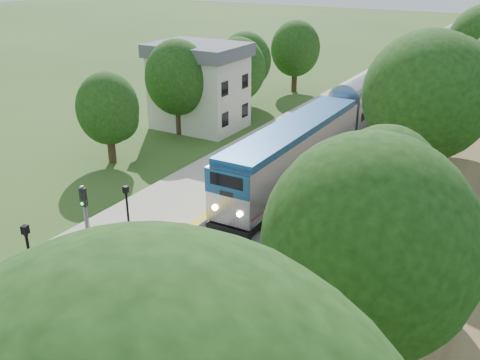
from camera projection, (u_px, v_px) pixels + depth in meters
The scene contains 11 objects.
trackbed at pixel (435, 85), 68.61m from camera, with size 9.50×170.00×0.28m.
platform at pixel (191, 195), 36.94m from camera, with size 6.40×68.00×0.38m, color #A99C88.
yellow_stripe at pixel (226, 201), 35.53m from camera, with size 0.55×68.00×0.01m, color gold.
station_building at pixel (199, 85), 50.65m from camera, with size 8.60×6.60×8.00m.
signal_gantry at pixel (436, 54), 62.57m from camera, with size 8.40×0.38×6.20m.
trees_behind_platform at pixel (161, 107), 41.74m from camera, with size 7.82×53.32×7.21m.
train at pixel (423, 65), 69.66m from camera, with size 3.00×99.86×4.41m.
lamppost_mid at pixel (33, 273), 24.03m from camera, with size 0.43×0.43×4.31m.
lamppost_far at pixel (129, 223), 28.83m from camera, with size 0.39×0.39×3.93m.
signal_platform at pixel (87, 226), 25.29m from camera, with size 0.31×0.25×5.34m.
signal_farside at pixel (380, 148), 33.98m from camera, with size 0.37×0.29×6.67m.
Camera 1 is at (14.72, -11.31, 15.49)m, focal length 40.00 mm.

